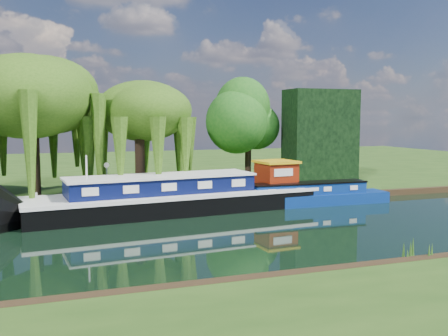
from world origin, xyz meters
name	(u,v)px	position (x,y,z in m)	size (l,w,h in m)	color
ground	(120,243)	(0.00, 0.00, 0.00)	(120.00, 120.00, 0.00)	black
far_bank	(81,170)	(0.00, 34.00, 0.23)	(120.00, 52.00, 0.45)	#204011
dutch_barge	(180,197)	(4.69, 6.81, 0.99)	(19.28, 6.11, 4.00)	black
narrowboat	(309,196)	(13.78, 6.35, 0.62)	(11.89, 2.11, 1.73)	navy
white_cruiser	(339,203)	(16.24, 6.33, 0.00)	(1.91, 2.21, 1.16)	silver
willow_left	(32,100)	(-4.14, 12.79, 7.29)	(7.86, 7.86, 9.41)	black
willow_right	(139,120)	(2.94, 11.46, 5.87)	(6.10, 6.10, 7.43)	black
tree_far_right	(248,121)	(12.96, 15.66, 5.77)	(4.72, 4.72, 7.72)	black
conifer_hedge	(320,136)	(19.00, 14.00, 4.45)	(6.00, 3.00, 8.00)	black
lamppost	(107,171)	(0.50, 10.50, 2.42)	(0.36, 0.36, 2.56)	silver
mooring_posts	(95,198)	(-0.50, 8.40, 0.95)	(19.16, 0.16, 1.00)	silver
reeds_near	(325,260)	(6.87, -7.57, 0.55)	(33.70, 1.50, 1.10)	#255717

